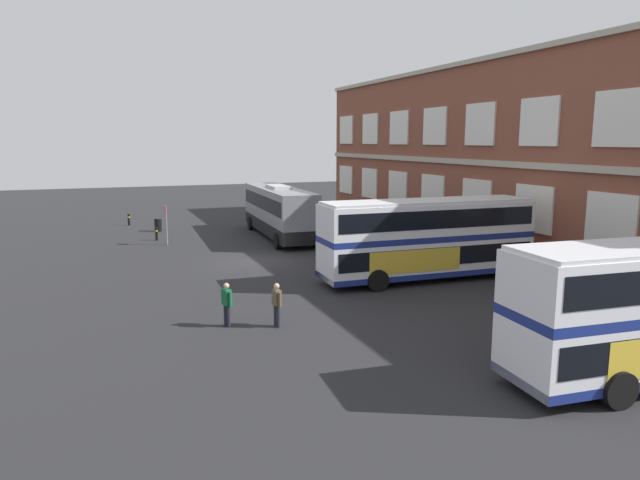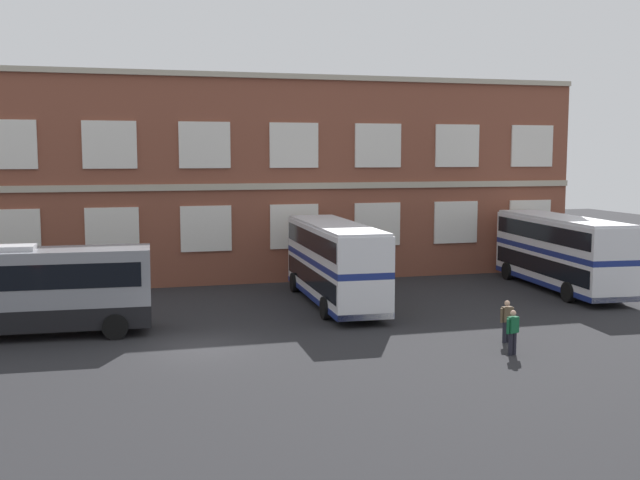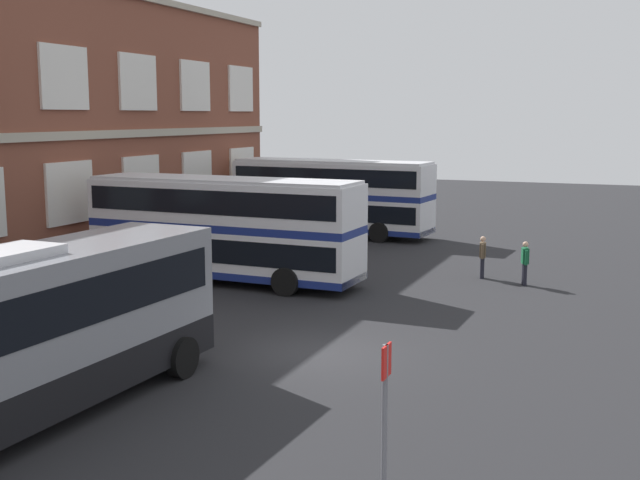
{
  "view_description": "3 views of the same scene",
  "coord_description": "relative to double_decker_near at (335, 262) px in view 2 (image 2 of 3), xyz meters",
  "views": [
    {
      "loc": [
        31.81,
        -8.28,
        6.98
      ],
      "look_at": [
        6.47,
        1.54,
        2.23
      ],
      "focal_mm": 31.98,
      "sensor_mm": 36.0,
      "label": 1
    },
    {
      "loc": [
        -3.1,
        -29.01,
        7.48
      ],
      "look_at": [
        5.48,
        2.58,
        3.77
      ],
      "focal_mm": 42.72,
      "sensor_mm": 36.0,
      "label": 2
    },
    {
      "loc": [
        -19.58,
        -8.0,
        6.46
      ],
      "look_at": [
        7.76,
        3.05,
        1.83
      ],
      "focal_mm": 44.69,
      "sensor_mm": 36.0,
      "label": 3
    }
  ],
  "objects": [
    {
      "name": "second_passenger",
      "position": [
        4.44,
        -9.27,
        -1.22
      ],
      "size": [
        0.64,
        0.3,
        1.7
      ],
      "color": "black",
      "rests_on": "ground"
    },
    {
      "name": "ground_plane",
      "position": [
        -7.42,
        -4.96,
        -2.15
      ],
      "size": [
        120.0,
        120.0,
        0.0
      ],
      "primitive_type": "plane",
      "color": "#232326"
    },
    {
      "name": "brick_terminal_building",
      "position": [
        -5.53,
        11.02,
        3.72
      ],
      "size": [
        46.11,
        8.19,
        12.04
      ],
      "color": "brown",
      "rests_on": "ground"
    },
    {
      "name": "waiting_passenger",
      "position": [
        3.72,
        -11.02,
        -1.22
      ],
      "size": [
        0.63,
        0.35,
        1.7
      ],
      "color": "black",
      "rests_on": "ground"
    },
    {
      "name": "double_decker_near",
      "position": [
        0.0,
        0.0,
        0.0
      ],
      "size": [
        3.13,
        11.08,
        4.07
      ],
      "color": "silver",
      "rests_on": "ground"
    },
    {
      "name": "touring_coach",
      "position": [
        -15.11,
        -3.17,
        -0.24
      ],
      "size": [
        12.11,
        3.32,
        3.8
      ],
      "color": "gray",
      "rests_on": "ground"
    },
    {
      "name": "double_decker_middle",
      "position": [
        13.1,
        0.56,
        0.0
      ],
      "size": [
        3.47,
        11.16,
        4.07
      ],
      "color": "silver",
      "rests_on": "ground"
    }
  ]
}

